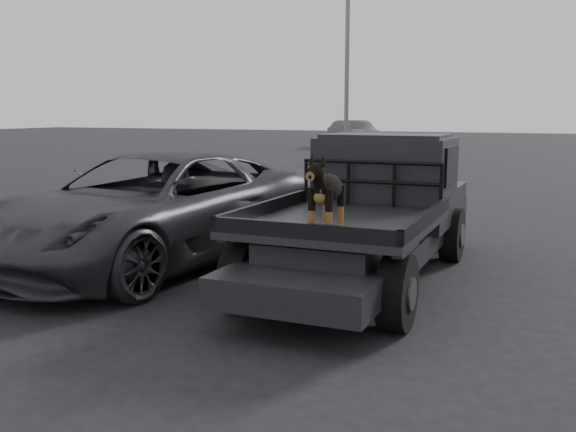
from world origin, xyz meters
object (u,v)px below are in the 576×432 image
at_px(flatbed_ute, 365,244).
at_px(parked_suv, 154,208).
at_px(distant_car_a, 355,134).
at_px(dog, 327,194).

bearing_deg(flatbed_ute, parked_suv, -175.18).
bearing_deg(distant_car_a, flatbed_ute, -112.17).
distance_m(dog, distant_car_a, 30.90).
height_order(flatbed_ute, dog, dog).
relative_size(parked_suv, distant_car_a, 1.16).
xyz_separation_m(dog, parked_suv, (-3.06, 1.40, -0.52)).
bearing_deg(flatbed_ute, distant_car_a, 107.77).
bearing_deg(dog, parked_suv, 155.47).
distance_m(dog, parked_suv, 3.41).
xyz_separation_m(flatbed_ute, distant_car_a, (-8.94, 27.90, 0.33)).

